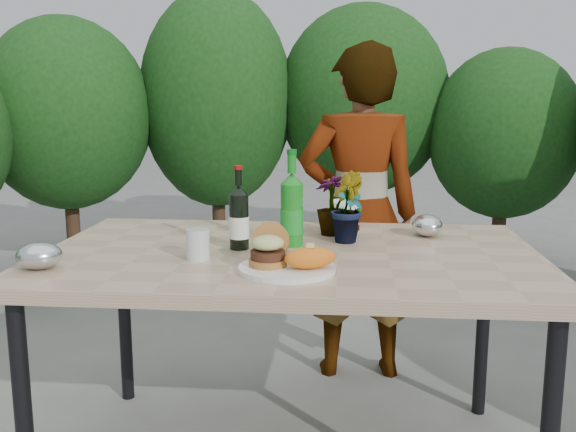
# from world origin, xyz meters

# --- Properties ---
(patio_table) EXTENTS (1.60, 1.00, 0.75)m
(patio_table) POSITION_xyz_m (0.00, 0.00, 0.69)
(patio_table) COLOR tan
(patio_table) RESTS_ON ground
(shrub_hedge) EXTENTS (6.94, 5.10, 2.04)m
(shrub_hedge) POSITION_xyz_m (0.14, 1.44, 1.11)
(shrub_hedge) COLOR #382316
(shrub_hedge) RESTS_ON ground
(dinner_plate) EXTENTS (0.28, 0.28, 0.01)m
(dinner_plate) POSITION_xyz_m (0.01, -0.25, 0.76)
(dinner_plate) COLOR white
(dinner_plate) RESTS_ON patio_table
(burger_stack) EXTENTS (0.11, 0.16, 0.11)m
(burger_stack) POSITION_xyz_m (-0.04, -0.23, 0.81)
(burger_stack) COLOR #B7722D
(burger_stack) RESTS_ON dinner_plate
(sweet_potato) EXTENTS (0.17, 0.12, 0.06)m
(sweet_potato) POSITION_xyz_m (0.08, -0.27, 0.80)
(sweet_potato) COLOR orange
(sweet_potato) RESTS_ON dinner_plate
(grilled_veg) EXTENTS (0.08, 0.05, 0.03)m
(grilled_veg) POSITION_xyz_m (0.03, -0.16, 0.78)
(grilled_veg) COLOR olive
(grilled_veg) RESTS_ON dinner_plate
(wine_bottle) EXTENTS (0.07, 0.07, 0.28)m
(wine_bottle) POSITION_xyz_m (-0.17, 0.01, 0.85)
(wine_bottle) COLOR black
(wine_bottle) RESTS_ON patio_table
(sparkling_water) EXTENTS (0.08, 0.08, 0.32)m
(sparkling_water) POSITION_xyz_m (-0.00, 0.08, 0.87)
(sparkling_water) COLOR #167B1B
(sparkling_water) RESTS_ON patio_table
(plastic_cup) EXTENTS (0.07, 0.07, 0.09)m
(plastic_cup) POSITION_xyz_m (-0.27, -0.14, 0.80)
(plastic_cup) COLOR silver
(plastic_cup) RESTS_ON patio_table
(seedling_left) EXTENTS (0.12, 0.12, 0.19)m
(seedling_left) POSITION_xyz_m (0.20, 0.16, 0.85)
(seedling_left) COLOR #2A6221
(seedling_left) RESTS_ON patio_table
(seedling_mid) EXTENTS (0.13, 0.15, 0.24)m
(seedling_mid) POSITION_xyz_m (0.18, 0.16, 0.87)
(seedling_mid) COLOR #235A1F
(seedling_mid) RESTS_ON patio_table
(seedling_right) EXTENTS (0.17, 0.17, 0.22)m
(seedling_right) POSITION_xyz_m (0.13, 0.27, 0.86)
(seedling_right) COLOR #205B1F
(seedling_right) RESTS_ON patio_table
(blue_bowl) EXTENTS (0.15, 0.15, 0.10)m
(blue_bowl) POSITION_xyz_m (0.17, 0.44, 0.80)
(blue_bowl) COLOR white
(blue_bowl) RESTS_ON patio_table
(foil_packet_left) EXTENTS (0.16, 0.15, 0.08)m
(foil_packet_left) POSITION_xyz_m (-0.71, -0.29, 0.79)
(foil_packet_left) COLOR silver
(foil_packet_left) RESTS_ON patio_table
(foil_packet_right) EXTENTS (0.13, 0.15, 0.08)m
(foil_packet_right) POSITION_xyz_m (0.47, 0.27, 0.79)
(foil_packet_right) COLOR silver
(foil_packet_right) RESTS_ON patio_table
(person) EXTENTS (0.57, 0.41, 1.47)m
(person) POSITION_xyz_m (0.24, 0.77, 0.74)
(person) COLOR #955B4A
(person) RESTS_ON ground
(terracotta_pot) EXTENTS (0.17, 0.17, 0.14)m
(terracotta_pot) POSITION_xyz_m (-1.82, 1.85, 0.07)
(terracotta_pot) COLOR #A34D2A
(terracotta_pot) RESTS_ON ground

